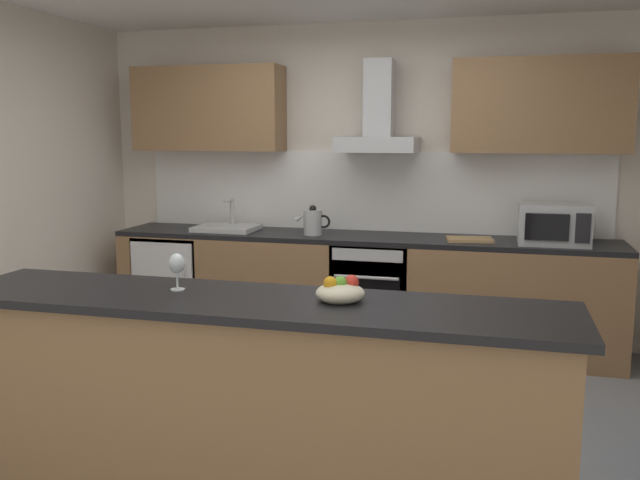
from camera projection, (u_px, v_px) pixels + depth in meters
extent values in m
cube|color=gray|center=(302.00, 428.00, 3.96)|extent=(5.56, 4.90, 0.02)
cube|color=silver|center=(368.00, 182.00, 5.67)|extent=(5.56, 0.12, 2.60)
cube|color=white|center=(367.00, 191.00, 5.61)|extent=(3.88, 0.02, 0.66)
cube|color=olive|center=(358.00, 293.00, 5.44)|extent=(4.02, 0.60, 0.86)
cube|color=black|center=(359.00, 238.00, 5.37)|extent=(4.02, 0.60, 0.04)
cube|color=olive|center=(252.00, 404.00, 3.12)|extent=(2.81, 0.52, 0.93)
cube|color=black|center=(250.00, 303.00, 3.05)|extent=(2.91, 0.64, 0.04)
cube|color=olive|center=(209.00, 109.00, 5.69)|extent=(1.29, 0.32, 0.70)
cube|color=olive|center=(540.00, 106.00, 5.02)|extent=(1.29, 0.32, 0.70)
cube|color=slate|center=(374.00, 291.00, 5.39)|extent=(0.60, 0.56, 0.80)
cube|color=black|center=(367.00, 307.00, 5.12)|extent=(0.50, 0.02, 0.48)
cube|color=#B7BABC|center=(367.00, 255.00, 5.06)|extent=(0.54, 0.02, 0.09)
cylinder|color=#B7BABC|center=(366.00, 277.00, 5.05)|extent=(0.49, 0.02, 0.02)
cube|color=white|center=(178.00, 283.00, 5.83)|extent=(0.58, 0.56, 0.85)
cube|color=silver|center=(162.00, 290.00, 5.55)|extent=(0.55, 0.02, 0.80)
cylinder|color=#B7BABC|center=(186.00, 287.00, 5.47)|extent=(0.02, 0.02, 0.38)
cube|color=#B7BABC|center=(554.00, 224.00, 4.93)|extent=(0.50, 0.36, 0.30)
cube|color=black|center=(547.00, 227.00, 4.76)|extent=(0.30, 0.02, 0.19)
cube|color=black|center=(583.00, 228.00, 4.70)|extent=(0.10, 0.01, 0.21)
cube|color=silver|center=(227.00, 228.00, 5.63)|extent=(0.50, 0.40, 0.04)
cylinder|color=#B7BABC|center=(232.00, 213.00, 5.74)|extent=(0.03, 0.03, 0.26)
cylinder|color=#B7BABC|center=(228.00, 200.00, 5.64)|extent=(0.03, 0.16, 0.03)
cylinder|color=#B7BABC|center=(313.00, 222.00, 5.39)|extent=(0.15, 0.15, 0.20)
sphere|color=black|center=(313.00, 209.00, 5.37)|extent=(0.06, 0.06, 0.06)
cone|color=#B7BABC|center=(301.00, 217.00, 5.41)|extent=(0.09, 0.04, 0.07)
torus|color=black|center=(324.00, 222.00, 5.36)|extent=(0.11, 0.02, 0.11)
cube|color=#B7BABC|center=(378.00, 144.00, 5.30)|extent=(0.62, 0.45, 0.12)
cube|color=#B7BABC|center=(379.00, 98.00, 5.29)|extent=(0.22, 0.22, 0.60)
cylinder|color=silver|center=(178.00, 289.00, 3.20)|extent=(0.07, 0.07, 0.01)
cylinder|color=silver|center=(177.00, 280.00, 3.20)|extent=(0.01, 0.01, 0.09)
ellipsoid|color=silver|center=(177.00, 263.00, 3.18)|extent=(0.08, 0.08, 0.10)
ellipsoid|color=beige|center=(340.00, 293.00, 2.99)|extent=(0.22, 0.22, 0.09)
sphere|color=orange|center=(330.00, 284.00, 2.98)|extent=(0.06, 0.06, 0.06)
sphere|color=red|center=(352.00, 282.00, 3.00)|extent=(0.07, 0.07, 0.07)
sphere|color=#66B233|center=(340.00, 283.00, 2.99)|extent=(0.06, 0.06, 0.06)
cube|color=tan|center=(470.00, 239.00, 5.10)|extent=(0.37, 0.27, 0.02)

